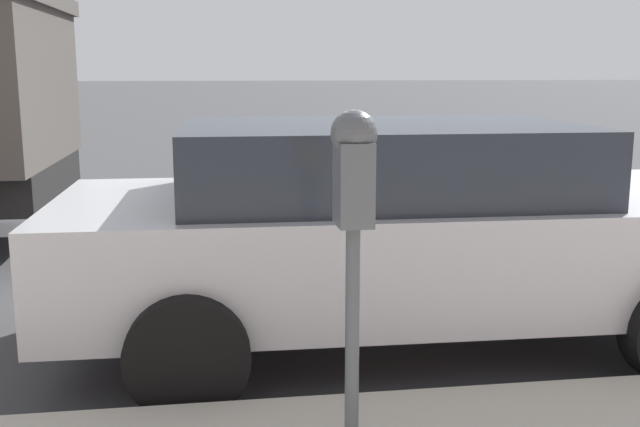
# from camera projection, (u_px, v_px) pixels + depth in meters

# --- Properties ---
(ground_plane) EXTENTS (220.00, 220.00, 0.00)m
(ground_plane) POSITION_uv_depth(u_px,v_px,m) (396.00, 289.00, 6.02)
(ground_plane) COLOR #424244
(parking_meter) EXTENTS (0.21, 0.19, 1.44)m
(parking_meter) POSITION_uv_depth(u_px,v_px,m) (353.00, 195.00, 3.02)
(parking_meter) COLOR #4C5156
(parking_meter) RESTS_ON sidewalk
(car_silver) EXTENTS (2.09, 4.36, 1.41)m
(car_silver) POSITION_uv_depth(u_px,v_px,m) (399.00, 227.00, 4.74)
(car_silver) COLOR #B7BABF
(car_silver) RESTS_ON ground_plane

